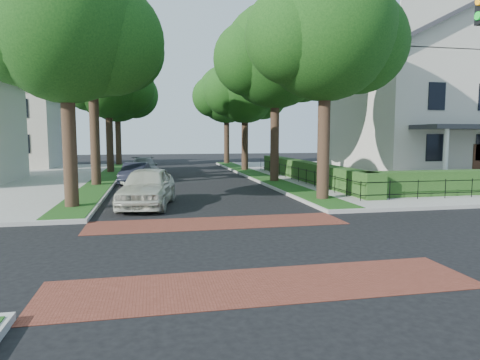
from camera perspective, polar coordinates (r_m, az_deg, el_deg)
ground at (r=12.09m, az=-0.69°, el=-8.79°), size 120.00×120.00×0.00m
sidewalk_ne at (r=37.54m, az=23.77°, el=0.88°), size 30.00×30.00×0.15m
crosswalk_far at (r=15.16m, az=-3.00°, el=-5.73°), size 9.00×2.20×0.01m
crosswalk_near at (r=9.10m, az=3.25°, el=-13.78°), size 9.00×2.20×0.01m
grass_strip_ne at (r=31.64m, az=2.35°, el=0.68°), size 1.60×29.80×0.02m
grass_strip_nw at (r=30.88m, az=-17.49°, el=0.28°), size 1.60×29.80×0.02m
tree_right_near at (r=20.78m, az=11.38°, el=18.50°), size 7.75×6.67×10.66m
tree_right_mid at (r=28.27m, az=4.81°, el=15.96°), size 8.25×7.09×11.22m
tree_right_far at (r=36.74m, az=0.74°, el=11.96°), size 7.25×6.23×9.74m
tree_right_back at (r=45.57m, az=-1.73°, el=11.25°), size 7.50×6.45×10.20m
tree_left_near at (r=19.43m, az=-21.89°, el=18.00°), size 7.50×6.45×10.20m
tree_left_mid at (r=27.42m, az=-18.88°, el=16.74°), size 8.00×6.88×11.48m
tree_left_far at (r=36.06m, az=-17.01°, el=12.16°), size 7.00×6.02×9.86m
tree_left_back at (r=45.03m, az=-15.93°, el=11.28°), size 7.75×6.66×10.44m
hedge_main_road at (r=28.37m, az=8.88°, el=1.20°), size 1.00×18.00×1.20m
fence_main_road at (r=28.11m, az=7.35°, el=0.87°), size 0.06×18.00×0.90m
house_victorian at (r=33.88m, az=24.47°, el=10.43°), size 13.00×13.05×12.48m
house_left_far at (r=45.49m, az=-28.86°, el=7.72°), size 10.00×9.00×10.14m
parked_car_front at (r=18.92m, az=-12.27°, el=-0.90°), size 2.84×5.31×1.72m
parked_car_middle at (r=28.04m, az=-13.83°, el=0.87°), size 1.99×4.21×1.33m
parked_car_rear at (r=32.57m, az=-12.70°, el=1.65°), size 2.23×4.94×1.40m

